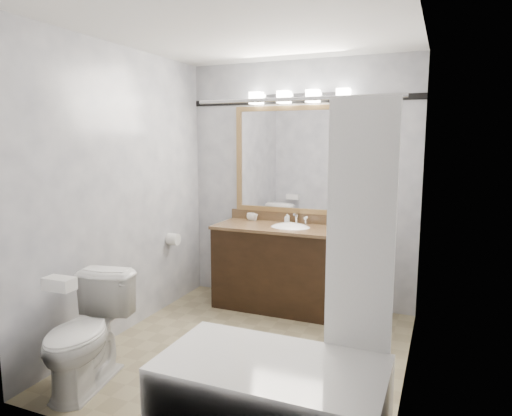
# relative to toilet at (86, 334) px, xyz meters

# --- Properties ---
(room) EXTENTS (2.42, 2.62, 2.52)m
(room) POSITION_rel_toilet_xyz_m (0.84, 0.92, 0.87)
(room) COLOR #978B66
(room) RESTS_ON ground
(vanity) EXTENTS (1.53, 0.58, 0.97)m
(vanity) POSITION_rel_toilet_xyz_m (0.84, 1.94, 0.06)
(vanity) COLOR black
(vanity) RESTS_ON ground
(mirror) EXTENTS (1.40, 0.04, 1.10)m
(mirror) POSITION_rel_toilet_xyz_m (0.84, 2.20, 1.12)
(mirror) COLOR #AC844D
(mirror) RESTS_ON room
(vanity_light_bar) EXTENTS (1.02, 0.14, 0.12)m
(vanity_light_bar) POSITION_rel_toilet_xyz_m (0.84, 2.15, 1.75)
(vanity_light_bar) COLOR silver
(vanity_light_bar) RESTS_ON room
(accent_stripe) EXTENTS (2.40, 0.01, 0.06)m
(accent_stripe) POSITION_rel_toilet_xyz_m (0.84, 2.21, 1.72)
(accent_stripe) COLOR black
(accent_stripe) RESTS_ON room
(bathtub) EXTENTS (1.30, 0.75, 1.96)m
(bathtub) POSITION_rel_toilet_xyz_m (1.39, 0.02, -0.10)
(bathtub) COLOR white
(bathtub) RESTS_ON ground
(tp_roll) EXTENTS (0.11, 0.12, 0.12)m
(tp_roll) POSITION_rel_toilet_xyz_m (-0.30, 1.58, 0.32)
(tp_roll) COLOR white
(tp_roll) RESTS_ON room
(toilet) EXTENTS (0.56, 0.81, 0.76)m
(toilet) POSITION_rel_toilet_xyz_m (0.00, 0.00, 0.00)
(toilet) COLOR white
(toilet) RESTS_ON ground
(tissue_box) EXTENTS (0.20, 0.11, 0.08)m
(tissue_box) POSITION_rel_toilet_xyz_m (0.00, -0.20, 0.42)
(tissue_box) COLOR white
(tissue_box) RESTS_ON toilet
(coffee_maker) EXTENTS (0.17, 0.22, 0.33)m
(coffee_maker) POSITION_rel_toilet_xyz_m (1.43, 1.99, 0.64)
(coffee_maker) COLOR black
(coffee_maker) RESTS_ON vanity
(cup_left) EXTENTS (0.11, 0.11, 0.08)m
(cup_left) POSITION_rel_toilet_xyz_m (0.33, 2.13, 0.51)
(cup_left) COLOR white
(cup_left) RESTS_ON vanity
(cup_right) EXTENTS (0.08, 0.08, 0.07)m
(cup_right) POSITION_rel_toilet_xyz_m (0.37, 2.14, 0.50)
(cup_right) COLOR white
(cup_right) RESTS_ON vanity
(soap_bottle_a) EXTENTS (0.05, 0.05, 0.10)m
(soap_bottle_a) POSITION_rel_toilet_xyz_m (0.75, 2.10, 0.52)
(soap_bottle_a) COLOR white
(soap_bottle_a) RESTS_ON vanity
(soap_bar) EXTENTS (0.08, 0.07, 0.02)m
(soap_bar) POSITION_rel_toilet_xyz_m (0.80, 2.05, 0.48)
(soap_bar) COLOR beige
(soap_bar) RESTS_ON vanity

